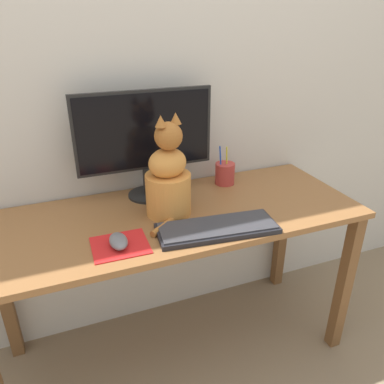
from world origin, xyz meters
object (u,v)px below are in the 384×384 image
monitor (145,137)px  computer_mouse_left (118,241)px  cat (168,179)px  pen_cup (225,173)px  keyboard (217,228)px

monitor → computer_mouse_left: bearing=-119.7°
cat → monitor: bearing=83.5°
pen_cup → monitor: bearing=179.8°
keyboard → computer_mouse_left: 0.35m
monitor → keyboard: (0.15, -0.37, -0.25)m
monitor → cat: size_ratio=1.42×
monitor → cat: 0.22m
cat → pen_cup: size_ratio=2.20×
keyboard → pen_cup: (0.21, 0.37, 0.04)m
pen_cup → computer_mouse_left: bearing=-148.4°
computer_mouse_left → pen_cup: bearing=31.6°
computer_mouse_left → cat: cat is taller
monitor → computer_mouse_left: 0.46m
monitor → pen_cup: monitor is taller
keyboard → computer_mouse_left: (-0.35, 0.03, 0.01)m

